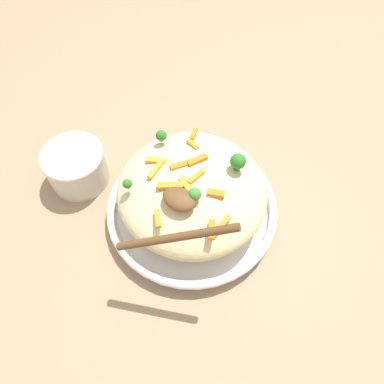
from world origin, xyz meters
TOP-DOWN VIEW (x-y plane):
  - ground_plane at (0.00, 0.00)m, footprint 2.40×2.40m
  - serving_bowl at (0.00, 0.00)m, footprint 0.32×0.32m
  - pasta_mound at (0.00, 0.00)m, footprint 0.27×0.26m
  - carrot_piece_0 at (0.01, -0.03)m, footprint 0.03×0.04m
  - carrot_piece_1 at (-0.01, -0.00)m, footprint 0.02×0.03m
  - carrot_piece_2 at (0.01, 0.09)m, footprint 0.03×0.03m
  - carrot_piece_3 at (-0.00, 0.02)m, footprint 0.03×0.02m
  - carrot_piece_4 at (0.03, -0.01)m, footprint 0.04×0.04m
  - carrot_piece_5 at (0.03, -0.06)m, footprint 0.03×0.02m
  - carrot_piece_6 at (0.02, 0.04)m, footprint 0.04×0.03m
  - carrot_piece_7 at (0.07, -0.00)m, footprint 0.04×0.02m
  - carrot_piece_8 at (-0.05, 0.01)m, footprint 0.03×0.02m
  - carrot_piece_9 at (-0.08, 0.05)m, footprint 0.01×0.03m
  - carrot_piece_10 at (0.05, -0.08)m, footprint 0.01×0.03m
  - carrot_piece_11 at (-0.07, 0.07)m, footprint 0.02×0.03m
  - carrot_piece_12 at (0.06, 0.02)m, footprint 0.01×0.04m
  - broccoli_floret_0 at (0.08, 0.07)m, footprint 0.02×0.02m
  - broccoli_floret_1 at (-0.06, -0.06)m, footprint 0.03×0.03m
  - broccoli_floret_2 at (-0.03, 0.04)m, footprint 0.02×0.02m
  - broccoli_floret_3 at (0.09, -0.04)m, footprint 0.02×0.02m
  - serving_spoon at (-0.02, 0.08)m, footprint 0.16×0.14m
  - companion_bowl at (0.24, 0.04)m, footprint 0.12×0.12m

SIDE VIEW (x-z plane):
  - ground_plane at x=0.00m, z-range 0.00..0.00m
  - serving_bowl at x=0.00m, z-range 0.00..0.04m
  - companion_bowl at x=0.24m, z-range 0.00..0.09m
  - pasta_mound at x=0.00m, z-range 0.03..0.13m
  - carrot_piece_9 at x=-0.08m, z-range 0.12..0.12m
  - carrot_piece_10 at x=0.05m, z-range 0.12..0.12m
  - carrot_piece_7 at x=0.07m, z-range 0.12..0.12m
  - carrot_piece_5 at x=0.03m, z-range 0.12..0.12m
  - carrot_piece_2 at x=0.01m, z-range 0.12..0.12m
  - carrot_piece_11 at x=-0.07m, z-range 0.12..0.13m
  - carrot_piece_12 at x=0.06m, z-range 0.12..0.13m
  - carrot_piece_8 at x=-0.05m, z-range 0.12..0.13m
  - carrot_piece_4 at x=0.03m, z-range 0.12..0.13m
  - carrot_piece_3 at x=0.00m, z-range 0.12..0.13m
  - carrot_piece_6 at x=0.02m, z-range 0.12..0.13m
  - carrot_piece_0 at x=0.01m, z-range 0.12..0.13m
  - carrot_piece_1 at x=-0.01m, z-range 0.12..0.13m
  - broccoli_floret_0 at x=0.08m, z-range 0.12..0.14m
  - broccoli_floret_3 at x=0.09m, z-range 0.12..0.14m
  - broccoli_floret_2 at x=-0.03m, z-range 0.12..0.15m
  - broccoli_floret_1 at x=-0.06m, z-range 0.12..0.16m
  - serving_spoon at x=-0.02m, z-range 0.11..0.19m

